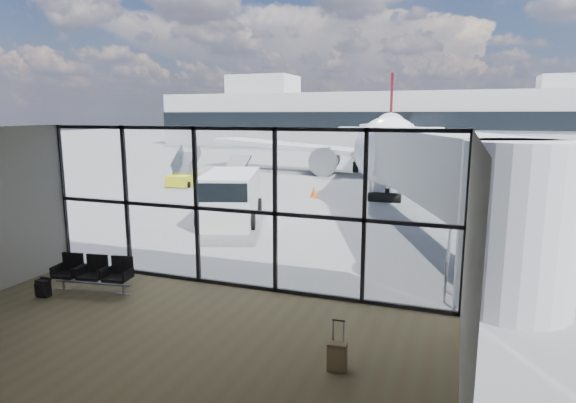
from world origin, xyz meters
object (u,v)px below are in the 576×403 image
Objects in this scene: airliner at (390,138)px; belt_loader at (233,178)px; backpack at (43,288)px; seating_row at (95,271)px; mobile_stairs at (183,178)px; suitcase at (337,356)px; service_van at (230,197)px.

belt_loader is at bearing -131.33° from airliner.
seating_row is at bearing 41.12° from backpack.
belt_loader is 3.73m from mobile_stairs.
mobile_stairs is (-8.60, 18.34, -0.03)m from seating_row.
backpack is 0.53× the size of suitcase.
backpack is at bearing -78.30° from mobile_stairs.
belt_loader is at bearing 100.17° from backpack.
airliner reaches higher than backpack.
mobile_stairs is (-12.17, -12.84, -2.35)m from airliner.
backpack is 32.48m from airliner.
mobile_stairs is (-7.64, 19.22, 0.27)m from backpack.
airliner is 7.96× the size of belt_loader.
seating_row is 0.48× the size of belt_loader.
mobile_stairs is at bearing 170.98° from belt_loader.
suitcase is 25.76m from mobile_stairs.
airliner reaches higher than seating_row.
airliner is at bearing 75.02° from seating_row.
seating_row is 9.13m from service_van.
mobile_stairs is at bearing 106.66° from seating_row.
belt_loader is 1.39× the size of mobile_stairs.
mobile_stairs is (-3.73, -0.08, -0.16)m from belt_loader.
seating_row is 0.06× the size of airliner.
seating_row is 4.28× the size of backpack.
belt_loader is (-12.21, 20.31, 0.38)m from suitcase.
mobile_stairs reaches higher than seating_row.
mobile_stairs reaches higher than backpack.
backpack is 0.11× the size of belt_loader.
suitcase is 0.30× the size of mobile_stairs.
backpack is 0.09× the size of service_van.
service_van is at bearing -58.31° from mobile_stairs.
service_van is (0.58, 9.98, 0.89)m from backpack.
service_van is at bearing 121.14° from suitcase.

